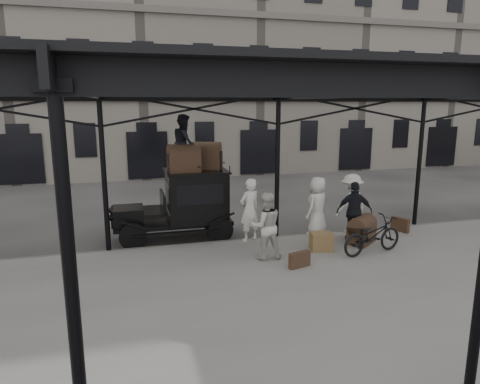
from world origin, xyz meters
The scene contains 18 objects.
ground centered at (0.00, 0.00, 0.00)m, with size 120.00×120.00×0.00m, color #383533.
platform centered at (0.00, -2.00, 0.07)m, with size 28.00×8.00×0.15m, color slate.
canopy centered at (0.00, -1.72, 4.60)m, with size 22.50×9.00×4.74m.
building_frontage centered at (0.00, 18.00, 7.00)m, with size 64.00×8.00×14.00m, color slate.
taxi centered at (-2.64, 2.96, 1.20)m, with size 3.65×1.55×2.18m.
porter_left centered at (-0.93, 1.80, 1.10)m, with size 0.69×0.45×1.90m, color silver.
porter_midleft centered at (-0.95, 0.24, 1.05)m, with size 0.87×0.68×1.80m, color beige.
porter_centre centered at (1.27, 1.80, 1.07)m, with size 0.90×0.59×1.84m, color silver.
porter_official centered at (2.09, 0.99, 1.05)m, with size 1.05×0.44×1.79m, color black.
porter_right centered at (2.44, 1.80, 1.09)m, with size 1.22×0.70×1.88m, color silver.
bicycle centered at (2.00, -0.17, 0.66)m, with size 0.68×1.95×1.03m, color black.
porter_roof centered at (-2.67, 2.87, 3.04)m, with size 0.83×0.65×1.72m, color black.
steamer_trunk_roof_near centered at (-2.72, 2.72, 2.53)m, with size 0.95×0.58×0.70m, color #3F2E1D, non-canonical shape.
steamer_trunk_roof_far centered at (-1.97, 3.17, 2.53)m, with size 0.96×0.59×0.70m, color #3F2E1D, non-canonical shape.
steamer_trunk_platform centered at (2.21, 0.73, 0.49)m, with size 0.93×0.57×0.68m, color #3F2E1D, non-canonical shape.
wicker_hamper centered at (0.78, 0.44, 0.40)m, with size 0.60×0.45×0.50m, color brown.
suitcase_upright centered at (4.03, 1.43, 0.38)m, with size 0.15×0.60×0.45m, color #3F2E1D.
suitcase_flat centered at (-0.32, -0.60, 0.35)m, with size 0.60×0.15×0.40m, color #3F2E1D.
Camera 1 is at (-4.42, -10.02, 4.20)m, focal length 32.00 mm.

